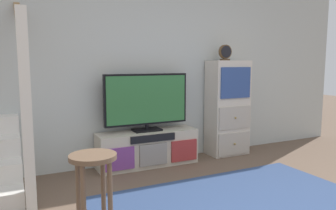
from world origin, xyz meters
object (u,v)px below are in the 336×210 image
at_px(media_console, 148,148).
at_px(bar_stool_near, 93,178).
at_px(television, 147,101).
at_px(desk_clock, 225,53).
at_px(side_cabinet, 228,108).

height_order(media_console, bar_stool_near, bar_stool_near).
height_order(television, desk_clock, desk_clock).
distance_m(television, bar_stool_near, 1.94).
bearing_deg(television, desk_clock, -1.39).
xyz_separation_m(media_console, side_cabinet, (1.26, 0.01, 0.45)).
bearing_deg(television, media_console, -90.00).
bearing_deg(desk_clock, side_cabinet, 11.11).
bearing_deg(bar_stool_near, television, 56.21).
xyz_separation_m(side_cabinet, desk_clock, (-0.08, -0.01, 0.79)).
relative_size(media_console, desk_clock, 5.98).
relative_size(desk_clock, bar_stool_near, 0.32).
bearing_deg(television, side_cabinet, -0.62).
height_order(television, side_cabinet, side_cabinet).
distance_m(media_console, television, 0.62).
bearing_deg(media_console, desk_clock, -0.23).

